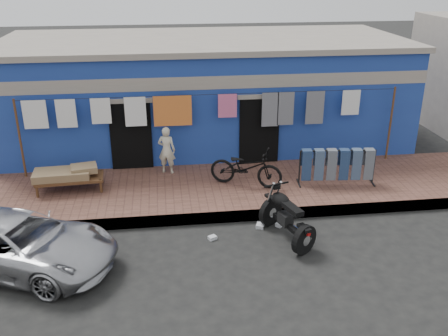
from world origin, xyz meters
TOP-DOWN VIEW (x-y plane):
  - ground at (0.00, 0.00)m, footprint 80.00×80.00m
  - sidewalk at (0.00, 3.00)m, footprint 28.00×3.00m
  - curb at (0.00, 1.55)m, footprint 28.00×0.10m
  - building at (-0.00, 6.99)m, footprint 12.20×5.20m
  - clothesline at (-0.39, 4.25)m, footprint 10.06×0.06m
  - car at (-4.21, 0.27)m, footprint 4.29×3.10m
  - seated_person at (-1.27, 4.03)m, footprint 0.53×0.43m
  - bicycle at (0.68, 2.95)m, footprint 1.94×1.35m
  - motorcycle at (1.17, 0.67)m, footprint 1.59×2.04m
  - charpoy at (-3.69, 3.24)m, footprint 1.79×1.00m
  - jeans_rack at (2.98, 2.76)m, footprint 2.07×0.78m
  - litter_a at (-0.40, 0.82)m, footprint 0.21×0.19m
  - litter_b at (1.16, 1.20)m, footprint 0.22×0.21m
  - litter_c at (0.71, 1.20)m, footprint 0.23×0.25m

SIDE VIEW (x-z plane):
  - ground at x=0.00m, z-range 0.00..0.00m
  - litter_a at x=-0.40m, z-range 0.00..0.07m
  - litter_c at x=0.71m, z-range 0.00..0.08m
  - litter_b at x=1.16m, z-range 0.00..0.09m
  - sidewalk at x=0.00m, z-range 0.00..0.25m
  - curb at x=0.00m, z-range 0.00..0.25m
  - charpoy at x=-3.69m, z-range 0.25..0.82m
  - motorcycle at x=1.17m, z-range 0.00..1.09m
  - car at x=-4.21m, z-range 0.00..1.10m
  - jeans_rack at x=2.98m, z-range 0.25..1.21m
  - bicycle at x=0.68m, z-range 0.25..1.44m
  - seated_person at x=-1.27m, z-range 0.25..1.53m
  - building at x=0.00m, z-range 0.01..3.37m
  - clothesline at x=-0.39m, z-range 0.77..2.87m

